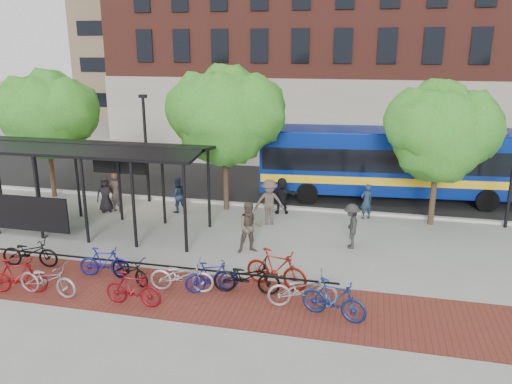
% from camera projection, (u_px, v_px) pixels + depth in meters
% --- Properties ---
extents(ground, '(160.00, 160.00, 0.00)m').
position_uv_depth(ground, '(277.00, 240.00, 19.36)').
color(ground, '#9E9E99').
rests_on(ground, ground).
extents(asphalt_street, '(160.00, 8.00, 0.01)m').
position_uv_depth(asphalt_street, '(305.00, 186.00, 26.84)').
color(asphalt_street, black).
rests_on(asphalt_street, ground).
extents(curb, '(160.00, 0.25, 0.12)m').
position_uv_depth(curb, '(293.00, 208.00, 23.09)').
color(curb, '#B7B7B2').
rests_on(curb, ground).
extents(brick_strip, '(24.00, 3.00, 0.01)m').
position_uv_depth(brick_strip, '(181.00, 294.00, 15.13)').
color(brick_strip, maroon).
rests_on(brick_strip, ground).
extents(bike_rack_rail, '(12.00, 0.05, 0.95)m').
position_uv_depth(bike_rack_rail, '(153.00, 277.00, 16.25)').
color(bike_rack_rail, black).
rests_on(bike_rack_rail, ground).
extents(building_brick, '(55.00, 14.00, 20.00)m').
position_uv_depth(building_brick, '(468.00, 10.00, 38.68)').
color(building_brick, brown).
rests_on(building_brick, ground).
extents(bus_shelter, '(10.60, 3.07, 3.60)m').
position_uv_depth(bus_shelter, '(75.00, 157.00, 19.86)').
color(bus_shelter, black).
rests_on(bus_shelter, ground).
extents(tree_a, '(4.90, 4.00, 6.18)m').
position_uv_depth(tree_a, '(47.00, 112.00, 23.91)').
color(tree_a, '#382619').
rests_on(tree_a, ground).
extents(tree_b, '(5.15, 4.20, 6.47)m').
position_uv_depth(tree_b, '(227.00, 112.00, 21.88)').
color(tree_b, '#382619').
rests_on(tree_b, ground).
extents(tree_c, '(4.66, 3.80, 5.92)m').
position_uv_depth(tree_c, '(442.00, 129.00, 20.03)').
color(tree_c, '#382619').
rests_on(tree_c, ground).
extents(lamp_post_left, '(0.35, 0.20, 5.12)m').
position_uv_depth(lamp_post_left, '(146.00, 146.00, 23.49)').
color(lamp_post_left, black).
rests_on(lamp_post_left, ground).
extents(bus, '(12.95, 3.99, 3.44)m').
position_uv_depth(bus, '(394.00, 160.00, 24.09)').
color(bus, navy).
rests_on(bus, ground).
extents(bike_0, '(2.03, 0.93, 1.03)m').
position_uv_depth(bike_0, '(30.00, 252.00, 16.94)').
color(bike_0, black).
rests_on(bike_0, ground).
extents(bike_1, '(1.89, 0.91, 1.09)m').
position_uv_depth(bike_1, '(18.00, 276.00, 15.11)').
color(bike_1, maroon).
rests_on(bike_1, ground).
extents(bike_2, '(2.02, 0.82, 1.04)m').
position_uv_depth(bike_2, '(47.00, 279.00, 14.96)').
color(bike_2, gray).
rests_on(bike_2, ground).
extents(bike_3, '(1.71, 0.73, 1.00)m').
position_uv_depth(bike_3, '(104.00, 262.00, 16.22)').
color(bike_3, navy).
rests_on(bike_3, ground).
extents(bike_4, '(1.78, 1.20, 0.88)m').
position_uv_depth(bike_4, '(130.00, 270.00, 15.78)').
color(bike_4, black).
rests_on(bike_4, ground).
extents(bike_5, '(1.76, 0.53, 1.05)m').
position_uv_depth(bike_5, '(133.00, 289.00, 14.36)').
color(bike_5, maroon).
rests_on(bike_5, ground).
extents(bike_6, '(2.05, 0.90, 1.05)m').
position_uv_depth(bike_6, '(182.00, 275.00, 15.21)').
color(bike_6, '#B6B6B9').
rests_on(bike_6, ground).
extents(bike_7, '(1.70, 1.11, 1.00)m').
position_uv_depth(bike_7, '(212.00, 277.00, 15.18)').
color(bike_7, navy).
rests_on(bike_7, ground).
extents(bike_8, '(2.11, 0.90, 1.08)m').
position_uv_depth(bike_8, '(247.00, 277.00, 15.08)').
color(bike_8, black).
rests_on(bike_8, ground).
extents(bike_9, '(2.14, 1.09, 1.24)m').
position_uv_depth(bike_9, '(276.00, 269.00, 15.44)').
color(bike_9, maroon).
rests_on(bike_9, ground).
extents(bike_10, '(2.12, 1.07, 1.06)m').
position_uv_depth(bike_10, '(303.00, 290.00, 14.30)').
color(bike_10, '#959598').
rests_on(bike_10, ground).
extents(bike_11, '(1.95, 1.03, 1.13)m').
position_uv_depth(bike_11, '(334.00, 299.00, 13.68)').
color(bike_11, navy).
rests_on(bike_11, ground).
extents(pedestrian_0, '(0.95, 0.87, 1.63)m').
position_uv_depth(pedestrian_0, '(105.00, 194.00, 22.54)').
color(pedestrian_0, black).
rests_on(pedestrian_0, ground).
extents(pedestrian_1, '(0.75, 0.58, 1.83)m').
position_uv_depth(pedestrian_1, '(116.00, 192.00, 22.51)').
color(pedestrian_1, '#39322D').
rests_on(pedestrian_1, ground).
extents(pedestrian_2, '(0.99, 0.97, 1.61)m').
position_uv_depth(pedestrian_2, '(177.00, 195.00, 22.47)').
color(pedestrian_2, '#1E2C46').
rests_on(pedestrian_2, ground).
extents(pedestrian_3, '(1.42, 1.05, 1.96)m').
position_uv_depth(pedestrian_3, '(269.00, 202.00, 20.84)').
color(pedestrian_3, '#51433C').
rests_on(pedestrian_3, ground).
extents(pedestrian_5, '(1.61, 0.82, 1.66)m').
position_uv_depth(pedestrian_5, '(282.00, 196.00, 22.29)').
color(pedestrian_5, black).
rests_on(pedestrian_5, ground).
extents(pedestrian_7, '(0.68, 0.63, 1.57)m').
position_uv_depth(pedestrian_7, '(367.00, 201.00, 21.61)').
color(pedestrian_7, '#1C2E43').
rests_on(pedestrian_7, ground).
extents(pedestrian_8, '(1.14, 1.04, 1.90)m').
position_uv_depth(pedestrian_8, '(250.00, 227.00, 18.02)').
color(pedestrian_8, brown).
rests_on(pedestrian_8, ground).
extents(pedestrian_9, '(0.73, 1.15, 1.70)m').
position_uv_depth(pedestrian_9, '(351.00, 226.00, 18.44)').
color(pedestrian_9, '#2B2B2B').
rests_on(pedestrian_9, ground).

